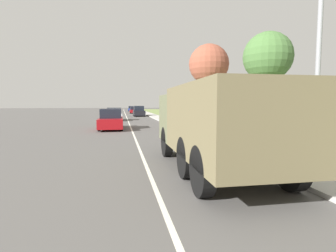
% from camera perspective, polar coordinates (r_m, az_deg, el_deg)
% --- Properties ---
extents(ground_plane, '(180.00, 180.00, 0.00)m').
position_cam_1_polar(ground_plane, '(36.03, -8.86, 1.53)').
color(ground_plane, '#565451').
extents(lane_centre_stripe, '(0.12, 120.00, 0.00)m').
position_cam_1_polar(lane_centre_stripe, '(36.03, -8.86, 1.53)').
color(lane_centre_stripe, silver).
rests_on(lane_centre_stripe, ground).
extents(sidewalk_right, '(1.80, 120.00, 0.12)m').
position_cam_1_polar(sidewalk_right, '(36.41, -1.76, 1.72)').
color(sidewalk_right, beige).
rests_on(sidewalk_right, ground).
extents(grass_strip_right, '(7.00, 120.00, 0.02)m').
position_cam_1_polar(grass_strip_right, '(37.30, 4.95, 1.70)').
color(grass_strip_right, olive).
rests_on(grass_strip_right, ground).
extents(military_truck, '(2.54, 6.94, 2.62)m').
position_cam_1_polar(military_truck, '(8.23, 10.45, 0.83)').
color(military_truck, '#606647').
rests_on(military_truck, ground).
extents(car_nearest_ahead, '(1.89, 4.88, 1.67)m').
position_cam_1_polar(car_nearest_ahead, '(21.97, -12.29, 1.28)').
color(car_nearest_ahead, maroon).
rests_on(car_nearest_ahead, ground).
extents(car_second_ahead, '(1.93, 4.27, 1.58)m').
position_cam_1_polar(car_second_ahead, '(33.21, -11.62, 2.43)').
color(car_second_ahead, silver).
rests_on(car_second_ahead, ground).
extents(car_third_ahead, '(1.79, 4.78, 1.70)m').
position_cam_1_polar(car_third_ahead, '(43.68, -6.36, 3.14)').
color(car_third_ahead, black).
rests_on(car_third_ahead, ground).
extents(car_fourth_ahead, '(1.88, 3.91, 1.39)m').
position_cam_1_polar(car_fourth_ahead, '(56.51, -7.36, 3.40)').
color(car_fourth_ahead, maroon).
rests_on(car_fourth_ahead, ground).
extents(car_farthest_ahead, '(1.79, 4.87, 1.39)m').
position_cam_1_polar(car_farthest_ahead, '(71.90, -7.94, 3.72)').
color(car_farthest_ahead, navy).
rests_on(car_farthest_ahead, ground).
extents(pickup_truck, '(2.10, 5.12, 1.87)m').
position_cam_1_polar(pickup_truck, '(13.28, 32.72, -1.09)').
color(pickup_truck, silver).
rests_on(pickup_truck, grass_strip_right).
extents(lamp_post, '(1.69, 0.24, 7.89)m').
position_cam_1_polar(lamp_post, '(9.00, 29.31, 21.47)').
color(lamp_post, gray).
rests_on(lamp_post, sidewalk_right).
extents(tree_mid_right, '(3.44, 3.44, 7.10)m').
position_cam_1_polar(tree_mid_right, '(20.34, 20.89, 13.88)').
color(tree_mid_right, brown).
rests_on(tree_mid_right, grass_strip_right).
extents(tree_far_right, '(4.14, 4.14, 8.20)m').
position_cam_1_polar(tree_far_right, '(28.19, 8.89, 13.11)').
color(tree_far_right, '#4C3D2D').
rests_on(tree_far_right, grass_strip_right).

